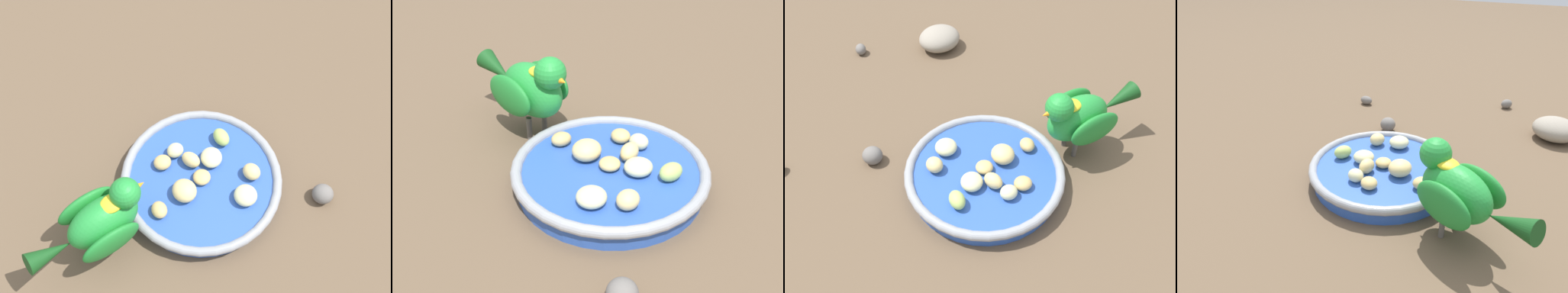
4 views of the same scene
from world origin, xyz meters
TOP-DOWN VIEW (x-y plane):
  - ground_plane at (0.00, 0.00)m, footprint 4.00×4.00m
  - feeding_bowl at (-0.01, -0.01)m, footprint 0.23×0.23m
  - apple_piece_0 at (-0.01, -0.01)m, footprint 0.03×0.03m
  - apple_piece_1 at (-0.02, -0.04)m, footprint 0.05×0.05m
  - apple_piece_2 at (-0.07, -0.01)m, footprint 0.03×0.03m
  - apple_piece_3 at (0.06, -0.01)m, footprint 0.04×0.05m
  - apple_piece_4 at (0.05, 0.03)m, footprint 0.03×0.03m
  - apple_piece_5 at (-0.01, 0.06)m, footprint 0.04×0.03m
  - apple_piece_6 at (-0.03, 0.01)m, footprint 0.03×0.03m
  - apple_piece_7 at (-0.06, 0.02)m, footprint 0.03×0.03m
  - apple_piece_8 at (-0.01, 0.03)m, footprint 0.04×0.04m
  - apple_piece_9 at (-0.04, -0.08)m, footprint 0.03×0.03m
  - parrot at (-0.10, -0.14)m, footprint 0.12×0.16m

SIDE VIEW (x-z plane):
  - ground_plane at x=0.00m, z-range 0.00..0.00m
  - feeding_bowl at x=-0.01m, z-range 0.00..0.03m
  - apple_piece_0 at x=-0.01m, z-range 0.02..0.04m
  - apple_piece_2 at x=-0.07m, z-range 0.02..0.04m
  - apple_piece_9 at x=-0.04m, z-range 0.02..0.04m
  - apple_piece_7 at x=-0.06m, z-range 0.02..0.04m
  - apple_piece_8 at x=-0.01m, z-range 0.02..0.04m
  - apple_piece_3 at x=0.06m, z-range 0.02..0.04m
  - apple_piece_5 at x=-0.01m, z-range 0.02..0.05m
  - apple_piece_4 at x=0.05m, z-range 0.02..0.05m
  - apple_piece_6 at x=-0.03m, z-range 0.02..0.05m
  - apple_piece_1 at x=-0.02m, z-range 0.02..0.05m
  - parrot at x=-0.10m, z-range 0.01..0.13m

